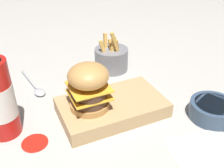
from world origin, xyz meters
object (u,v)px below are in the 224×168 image
Objects in this scene: burger at (89,86)px; serving_board at (112,107)px; fries_basket at (111,59)px; spoon at (36,88)px; side_bowl at (213,110)px.

serving_board is at bearing 179.84° from burger.
fries_basket is at bearing -114.19° from serving_board.
spoon is at bearing 6.31° from fries_basket.
serving_board is at bearing 29.46° from spoon.
spoon is at bearing -51.00° from serving_board.
fries_basket is 0.79× the size of spoon.
side_bowl is at bearing 151.79° from serving_board.
burger reaches higher than fries_basket.
spoon is (0.25, 0.03, -0.03)m from fries_basket.
side_bowl reaches higher than serving_board.
burger is 0.31m from side_bowl.
serving_board is at bearing 65.81° from fries_basket.
serving_board is 0.10m from burger.
fries_basket is 0.36m from side_bowl.
serving_board is 0.25m from spoon.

